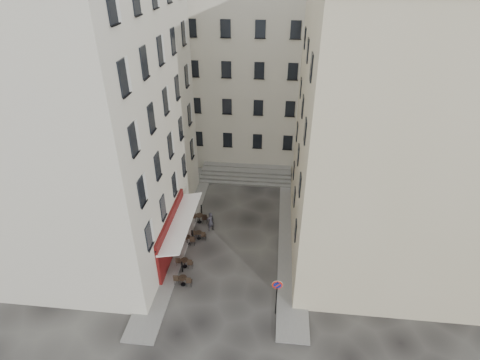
# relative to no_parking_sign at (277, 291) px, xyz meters

# --- Properties ---
(ground) EXTENTS (90.00, 90.00, 0.00)m
(ground) POSITION_rel_no_parking_sign_xyz_m (-3.43, 3.91, -2.00)
(ground) COLOR black
(ground) RESTS_ON ground
(sidewalk_left) EXTENTS (2.00, 22.00, 0.12)m
(sidewalk_left) POSITION_rel_no_parking_sign_xyz_m (-7.93, 7.91, -1.94)
(sidewalk_left) COLOR slate
(sidewalk_left) RESTS_ON ground
(sidewalk_right) EXTENTS (2.00, 18.00, 0.12)m
(sidewalk_right) POSITION_rel_no_parking_sign_xyz_m (1.07, 6.91, -1.94)
(sidewalk_right) COLOR slate
(sidewalk_right) RESTS_ON ground
(building_left) EXTENTS (12.20, 16.20, 20.60)m
(building_left) POSITION_rel_no_parking_sign_xyz_m (-13.93, 6.91, 8.31)
(building_left) COLOR beige
(building_left) RESTS_ON ground
(building_right) EXTENTS (12.20, 14.20, 18.60)m
(building_right) POSITION_rel_no_parking_sign_xyz_m (7.07, 7.41, 7.31)
(building_right) COLOR #BAAE8A
(building_right) RESTS_ON ground
(building_back) EXTENTS (18.20, 10.20, 18.60)m
(building_back) POSITION_rel_no_parking_sign_xyz_m (-4.43, 22.91, 7.31)
(building_back) COLOR beige
(building_back) RESTS_ON ground
(cafe_storefront) EXTENTS (1.74, 7.30, 3.50)m
(cafe_storefront) POSITION_rel_no_parking_sign_xyz_m (-7.75, 4.91, -0.12)
(cafe_storefront) COLOR #470C0A
(cafe_storefront) RESTS_ON ground
(stone_steps) EXTENTS (9.00, 3.15, 0.80)m
(stone_steps) POSITION_rel_no_parking_sign_xyz_m (-3.43, 16.49, -1.60)
(stone_steps) COLOR #63615E
(stone_steps) RESTS_ON ground
(bollard_near) EXTENTS (0.12, 0.12, 0.98)m
(bollard_near) POSITION_rel_no_parking_sign_xyz_m (-6.68, 2.91, -1.47)
(bollard_near) COLOR black
(bollard_near) RESTS_ON ground
(bollard_mid) EXTENTS (0.12, 0.12, 0.98)m
(bollard_mid) POSITION_rel_no_parking_sign_xyz_m (-6.68, 6.41, -1.47)
(bollard_mid) COLOR black
(bollard_mid) RESTS_ON ground
(bollard_far) EXTENTS (0.12, 0.12, 0.98)m
(bollard_far) POSITION_rel_no_parking_sign_xyz_m (-6.68, 9.91, -1.47)
(bollard_far) COLOR black
(bollard_far) RESTS_ON ground
(no_parking_sign) EXTENTS (0.64, 0.11, 2.82)m
(no_parking_sign) POSITION_rel_no_parking_sign_xyz_m (0.00, 0.00, 0.00)
(no_parking_sign) COLOR black
(no_parking_sign) RESTS_ON ground
(bistro_table_a) EXTENTS (1.25, 0.59, 0.88)m
(bistro_table_a) POSITION_rel_no_parking_sign_xyz_m (-6.33, 1.72, -1.55)
(bistro_table_a) COLOR black
(bistro_table_a) RESTS_ON ground
(bistro_table_b) EXTENTS (1.23, 0.58, 0.86)m
(bistro_table_b) POSITION_rel_no_parking_sign_xyz_m (-6.62, 3.42, -1.56)
(bistro_table_b) COLOR black
(bistro_table_b) RESTS_ON ground
(bistro_table_c) EXTENTS (1.27, 0.59, 0.89)m
(bistro_table_c) POSITION_rel_no_parking_sign_xyz_m (-7.02, 5.91, -1.54)
(bistro_table_c) COLOR black
(bistro_table_c) RESTS_ON ground
(bistro_table_d) EXTENTS (1.18, 0.55, 0.83)m
(bistro_table_d) POSITION_rel_no_parking_sign_xyz_m (-6.24, 6.62, -1.58)
(bistro_table_d) COLOR black
(bistro_table_d) RESTS_ON ground
(bistro_table_e) EXTENTS (1.38, 0.65, 0.97)m
(bistro_table_e) POSITION_rel_no_parking_sign_xyz_m (-6.63, 8.73, -1.50)
(bistro_table_e) COLOR black
(bistro_table_e) RESTS_ON ground
(pedestrian) EXTENTS (0.75, 0.73, 1.74)m
(pedestrian) POSITION_rel_no_parking_sign_xyz_m (-5.50, 7.81, -1.13)
(pedestrian) COLOR black
(pedestrian) RESTS_ON ground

